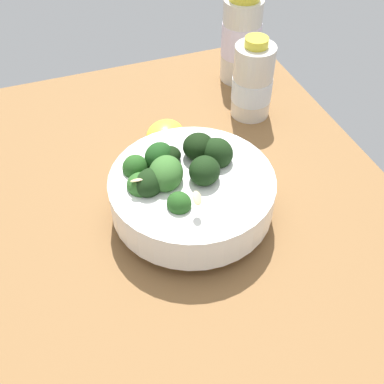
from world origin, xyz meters
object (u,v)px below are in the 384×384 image
(lemon_wedge, at_px, (165,136))
(bottle_tall, at_px, (252,82))
(bottle_short, at_px, (241,37))
(bowl_of_broccoli, at_px, (189,189))

(lemon_wedge, height_order, bottle_tall, bottle_tall)
(lemon_wedge, relative_size, bottle_short, 0.39)
(bowl_of_broccoli, relative_size, bottle_tall, 1.56)
(bowl_of_broccoli, distance_m, lemon_wedge, 0.14)
(bowl_of_broccoli, bearing_deg, bottle_tall, 46.19)
(bowl_of_broccoli, height_order, bottle_short, bottle_short)
(bowl_of_broccoli, relative_size, lemon_wedge, 3.20)
(bowl_of_broccoli, bearing_deg, bottle_short, 55.20)
(bowl_of_broccoli, xyz_separation_m, bottle_short, (0.19, 0.28, 0.03))
(lemon_wedge, bearing_deg, bowl_of_broccoli, -94.90)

